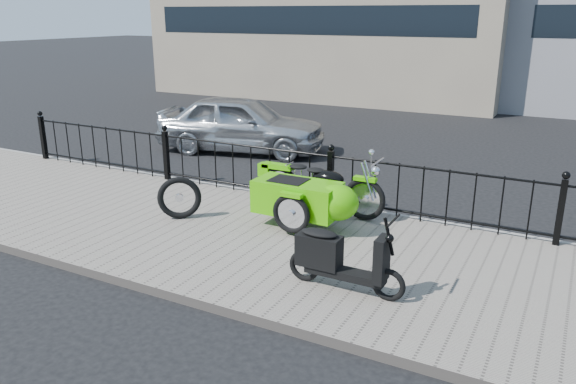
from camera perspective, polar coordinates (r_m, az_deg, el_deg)
The scene contains 8 objects.
ground at distance 8.50m, azimuth 0.67°, elevation -4.76°, with size 120.00×120.00×0.00m, color black.
sidewalk at distance 8.07m, azimuth -0.97°, elevation -5.57°, with size 30.00×3.80×0.12m, color gray.
curb at distance 9.70m, azimuth 4.59°, elevation -1.54°, with size 30.00×0.10×0.12m, color gray.
iron_fence at distance 9.41m, azimuth 4.33°, elevation 1.24°, with size 14.11×0.11×1.08m.
motorcycle_sidecar at distance 8.53m, azimuth 2.44°, elevation -0.43°, with size 2.28×1.48×0.98m.
scooter at distance 6.65m, azimuth 5.04°, elevation -6.73°, with size 1.46×0.43×0.99m.
spare_tire at distance 9.02m, azimuth -10.97°, elevation -0.59°, with size 0.69×0.69×0.10m, color black.
sedan_car at distance 13.76m, azimuth -4.77°, elevation 6.94°, with size 1.63×4.05×1.38m, color #B5B8BD.
Camera 1 is at (3.60, -6.98, 3.25)m, focal length 35.00 mm.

